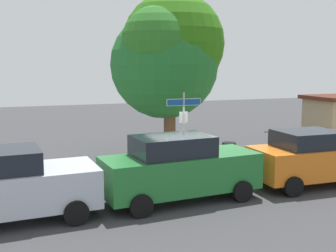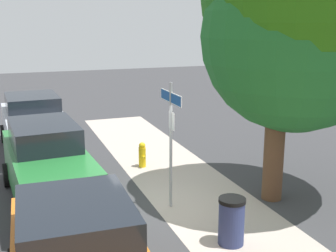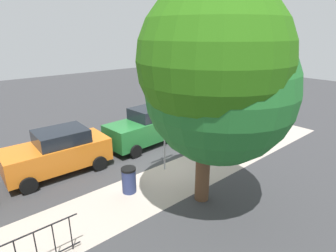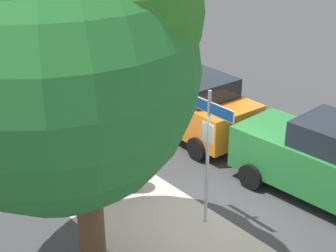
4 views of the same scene
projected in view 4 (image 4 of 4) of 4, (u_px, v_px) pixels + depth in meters
ground_plane at (219, 215)px, 11.17m from camera, size 60.00×60.00×0.00m
sidewalk_strip at (119, 197)px, 11.81m from camera, size 24.00×2.60×0.00m
street_sign at (208, 135)px, 10.09m from camera, size 1.32×0.07×3.03m
shade_tree at (51, 37)px, 7.69m from camera, size 4.90×4.57×7.10m
car_green at (336, 164)px, 11.24m from camera, size 4.78×2.18×1.97m
car_orange at (191, 104)px, 14.61m from camera, size 4.21×2.16×1.85m
car_yellow at (93, 66)px, 17.76m from camera, size 4.32×2.23×1.90m
trash_bin at (128, 171)px, 11.96m from camera, size 0.55×0.55×0.98m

